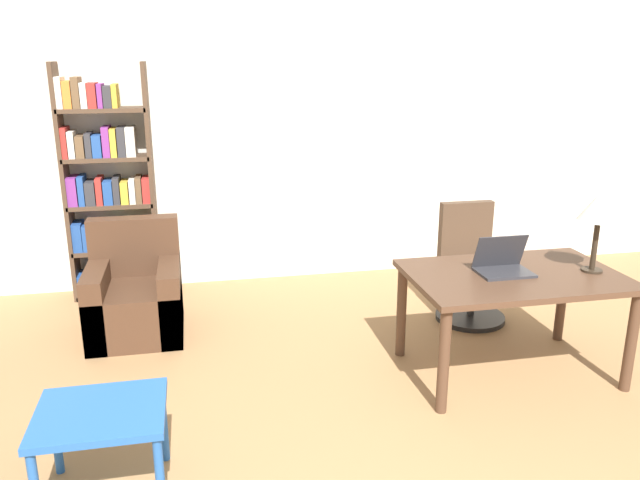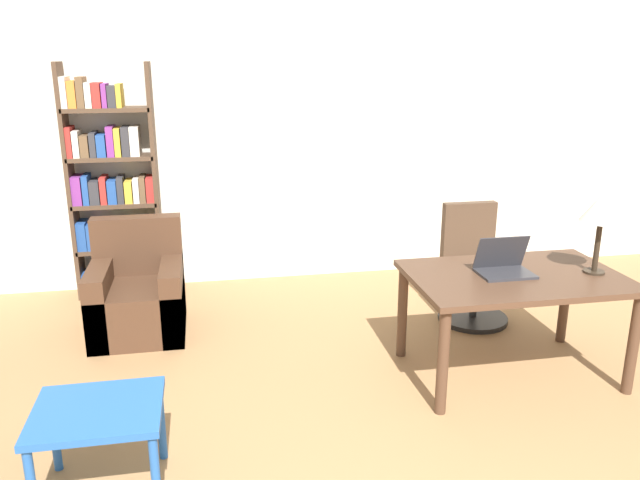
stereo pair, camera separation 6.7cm
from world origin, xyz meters
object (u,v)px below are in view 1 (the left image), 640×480
object	(u,v)px
laptop	(503,265)
office_chair	(470,270)
armchair	(136,298)
bookshelf	(107,194)
desk	(513,287)
table_lamp	(600,208)
side_table_blue	(101,423)

from	to	relation	value
laptop	office_chair	distance (m)	1.00
armchair	bookshelf	xyz separation A→B (m)	(-0.26, 0.90, 0.65)
bookshelf	desk	bearing A→B (deg)	-36.54
laptop	table_lamp	world-z (taller)	table_lamp
table_lamp	side_table_blue	world-z (taller)	table_lamp
office_chair	side_table_blue	xyz separation A→B (m)	(-2.70, -1.71, -0.01)
armchair	bookshelf	bearing A→B (deg)	106.00
table_lamp	bookshelf	distance (m)	3.97
desk	bookshelf	bearing A→B (deg)	143.46
laptop	table_lamp	xyz separation A→B (m)	(0.60, -0.10, 0.38)
armchair	desk	bearing A→B (deg)	-24.91
table_lamp	bookshelf	bearing A→B (deg)	147.27
laptop	bookshelf	bearing A→B (deg)	143.21
laptop	armchair	distance (m)	2.77
office_chair	side_table_blue	bearing A→B (deg)	-147.61
desk	bookshelf	distance (m)	3.51
armchair	side_table_blue	bearing A→B (deg)	-90.27
side_table_blue	office_chair	bearing A→B (deg)	32.39
office_chair	armchair	bearing A→B (deg)	174.94
side_table_blue	bookshelf	xyz separation A→B (m)	(-0.25, 2.84, 0.54)
desk	armchair	distance (m)	2.83
side_table_blue	armchair	bearing A→B (deg)	89.73
office_chair	side_table_blue	world-z (taller)	office_chair
table_lamp	armchair	bearing A→B (deg)	157.93
desk	side_table_blue	bearing A→B (deg)	-163.36
side_table_blue	table_lamp	bearing A→B (deg)	12.79
desk	side_table_blue	size ratio (longest dim) A/B	2.29
desk	office_chair	distance (m)	0.98
table_lamp	side_table_blue	distance (m)	3.25
desk	laptop	world-z (taller)	laptop
desk	laptop	size ratio (longest dim) A/B	3.97
desk	bookshelf	world-z (taller)	bookshelf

